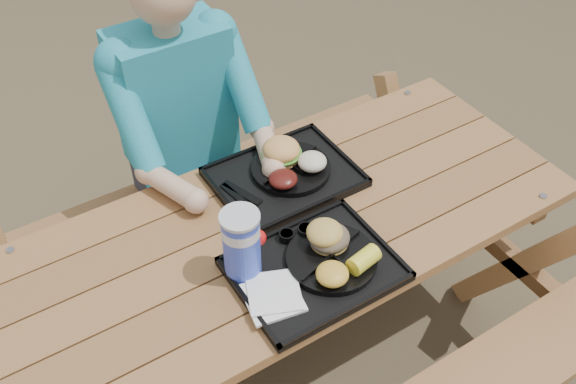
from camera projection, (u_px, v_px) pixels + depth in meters
ground at (288, 356)px, 2.48m from camera, size 60.00×60.00×0.00m
picnic_table at (288, 297)px, 2.22m from camera, size 1.80×1.49×0.75m
tray_near at (314, 270)px, 1.81m from camera, size 0.45×0.35×0.02m
tray_far at (285, 178)px, 2.09m from camera, size 0.45×0.35×0.02m
plate_near at (331, 258)px, 1.82m from camera, size 0.26×0.26×0.02m
plate_far at (291, 168)px, 2.09m from camera, size 0.26×0.26×0.02m
napkin_stack at (273, 297)px, 1.72m from camera, size 0.17×0.17×0.02m
soda_cup at (242, 245)px, 1.73m from camera, size 0.10×0.10×0.21m
condiment_bbq at (287, 236)px, 1.87m from camera, size 0.04×0.04×0.03m
condiment_mustard at (306, 231)px, 1.89m from camera, size 0.05×0.05×0.03m
sandwich at (330, 229)px, 1.81m from camera, size 0.11×0.11×0.12m
mac_cheese at (332, 274)px, 1.73m from camera, size 0.09×0.09×0.05m
corn_cob at (364, 260)px, 1.77m from camera, size 0.11×0.11×0.05m
cutlery_far at (242, 193)px, 2.02m from camera, size 0.08×0.15×0.01m
burger at (281, 145)px, 2.08m from camera, size 0.13×0.13×0.11m
baked_beans at (283, 179)px, 2.01m from camera, size 0.09×0.09×0.04m
potato_salad at (312, 162)px, 2.06m from camera, size 0.09×0.09×0.05m
diner at (184, 150)px, 2.38m from camera, size 0.48×0.84×1.28m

